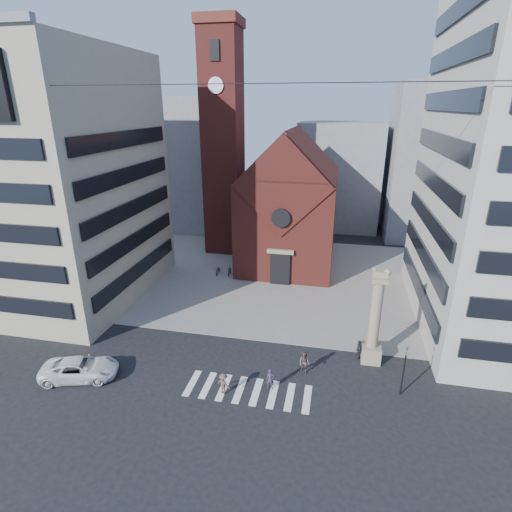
# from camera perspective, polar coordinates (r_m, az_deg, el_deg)

# --- Properties ---
(ground) EXTENTS (120.00, 120.00, 0.00)m
(ground) POSITION_cam_1_polar(r_m,az_deg,el_deg) (34.93, -0.92, -15.52)
(ground) COLOR black
(ground) RESTS_ON ground
(piazza) EXTENTS (46.00, 30.00, 0.05)m
(piazza) POSITION_cam_1_polar(r_m,az_deg,el_deg) (51.21, 3.77, -3.05)
(piazza) COLOR gray
(piazza) RESTS_ON ground
(zebra_crossing) EXTENTS (10.20, 3.20, 0.01)m
(zebra_crossing) POSITION_cam_1_polar(r_m,az_deg,el_deg) (32.52, -1.15, -18.69)
(zebra_crossing) COLOR white
(zebra_crossing) RESTS_ON ground
(church) EXTENTS (12.00, 16.65, 18.00)m
(church) POSITION_cam_1_polar(r_m,az_deg,el_deg) (54.35, 4.89, 7.21)
(church) COLOR maroon
(church) RESTS_ON ground
(campanile) EXTENTS (5.50, 5.50, 31.20)m
(campanile) POSITION_cam_1_polar(r_m,az_deg,el_deg) (57.99, -4.71, 15.83)
(campanile) COLOR maroon
(campanile) RESTS_ON ground
(building_left) EXTENTS (18.00, 20.00, 26.00)m
(building_left) POSITION_cam_1_polar(r_m,az_deg,el_deg) (48.77, -27.19, 9.48)
(building_left) COLOR tan
(building_left) RESTS_ON ground
(bg_block_left) EXTENTS (16.00, 14.00, 22.00)m
(bg_block_left) POSITION_cam_1_polar(r_m,az_deg,el_deg) (73.02, -9.63, 12.89)
(bg_block_left) COLOR gray
(bg_block_left) RESTS_ON ground
(bg_block_mid) EXTENTS (14.00, 12.00, 18.00)m
(bg_block_mid) POSITION_cam_1_polar(r_m,az_deg,el_deg) (73.37, 11.68, 11.21)
(bg_block_mid) COLOR gray
(bg_block_mid) RESTS_ON ground
(bg_block_right) EXTENTS (16.00, 14.00, 24.00)m
(bg_block_right) POSITION_cam_1_polar(r_m,az_deg,el_deg) (71.71, 24.97, 11.96)
(bg_block_right) COLOR gray
(bg_block_right) RESTS_ON ground
(lion_column) EXTENTS (1.63, 1.60, 8.68)m
(lion_column) POSITION_cam_1_polar(r_m,az_deg,el_deg) (35.16, 16.53, -9.50)
(lion_column) COLOR gray
(lion_column) RESTS_ON ground
(traffic_light) EXTENTS (0.13, 0.16, 4.30)m
(traffic_light) POSITION_cam_1_polar(r_m,az_deg,el_deg) (32.70, 20.37, -14.94)
(traffic_light) COLOR black
(traffic_light) RESTS_ON ground
(white_car) EXTENTS (6.49, 4.33, 1.65)m
(white_car) POSITION_cam_1_polar(r_m,az_deg,el_deg) (36.19, -23.86, -14.52)
(white_car) COLOR white
(white_car) RESTS_ON ground
(pedestrian_0) EXTENTS (0.69, 0.52, 1.72)m
(pedestrian_0) POSITION_cam_1_polar(r_m,az_deg,el_deg) (32.23, 2.06, -17.18)
(pedestrian_0) COLOR #332D3F
(pedestrian_0) RESTS_ON ground
(pedestrian_1) EXTENTS (1.19, 1.11, 1.96)m
(pedestrian_1) POSITION_cam_1_polar(r_m,az_deg,el_deg) (33.92, 6.91, -14.90)
(pedestrian_1) COLOR #4F453F
(pedestrian_1) RESTS_ON ground
(pedestrian_2) EXTENTS (0.61, 1.14, 1.85)m
(pedestrian_2) POSITION_cam_1_polar(r_m,az_deg,el_deg) (36.38, 14.50, -12.86)
(pedestrian_2) COLOR #25262D
(pedestrian_2) RESTS_ON ground
(pedestrian_3) EXTENTS (1.28, 1.01, 1.74)m
(pedestrian_3) POSITION_cam_1_polar(r_m,az_deg,el_deg) (31.87, -4.66, -17.72)
(pedestrian_3) COLOR brown
(pedestrian_3) RESTS_ON ground
(scooter_0) EXTENTS (0.82, 1.97, 1.01)m
(scooter_0) POSITION_cam_1_polar(r_m,az_deg,el_deg) (52.11, -5.46, -2.03)
(scooter_0) COLOR black
(scooter_0) RESTS_ON piazza
(scooter_1) EXTENTS (0.67, 1.90, 1.12)m
(scooter_1) POSITION_cam_1_polar(r_m,az_deg,el_deg) (51.67, -3.82, -2.11)
(scooter_1) COLOR black
(scooter_1) RESTS_ON piazza
(scooter_2) EXTENTS (0.82, 1.97, 1.01)m
(scooter_2) POSITION_cam_1_polar(r_m,az_deg,el_deg) (51.32, -2.15, -2.31)
(scooter_2) COLOR black
(scooter_2) RESTS_ON piazza
(scooter_3) EXTENTS (0.67, 1.90, 1.12)m
(scooter_3) POSITION_cam_1_polar(r_m,az_deg,el_deg) (50.97, -0.46, -2.40)
(scooter_3) COLOR black
(scooter_3) RESTS_ON piazza
(scooter_4) EXTENTS (0.82, 1.97, 1.01)m
(scooter_4) POSITION_cam_1_polar(r_m,az_deg,el_deg) (50.72, 1.25, -2.59)
(scooter_4) COLOR black
(scooter_4) RESTS_ON piazza
(scooter_5) EXTENTS (0.67, 1.90, 1.12)m
(scooter_5) POSITION_cam_1_polar(r_m,az_deg,el_deg) (50.46, 2.97, -2.68)
(scooter_5) COLOR black
(scooter_5) RESTS_ON piazza
(scooter_6) EXTENTS (0.82, 1.97, 1.01)m
(scooter_6) POSITION_cam_1_polar(r_m,az_deg,el_deg) (50.29, 4.71, -2.87)
(scooter_6) COLOR black
(scooter_6) RESTS_ON piazza
(scooter_7) EXTENTS (0.67, 1.90, 1.12)m
(scooter_7) POSITION_cam_1_polar(r_m,az_deg,el_deg) (50.13, 6.47, -2.95)
(scooter_7) COLOR black
(scooter_7) RESTS_ON piazza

